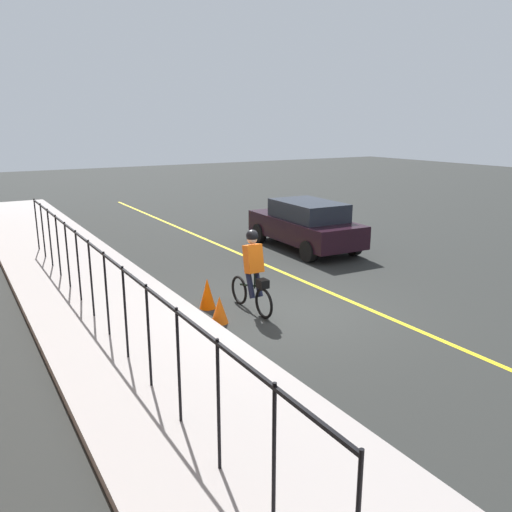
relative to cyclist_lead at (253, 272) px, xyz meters
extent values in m
plane|color=#252725|center=(-0.42, -0.68, -0.91)|extent=(80.00, 80.00, 0.00)
cube|color=yellow|center=(-0.42, -2.28, -0.91)|extent=(36.00, 0.12, 0.01)
cube|color=gray|center=(-0.42, 2.72, -0.84)|extent=(40.00, 3.20, 0.15)
cylinder|color=black|center=(-5.63, 3.12, 0.04)|extent=(0.04, 0.04, 1.60)
cylinder|color=black|center=(-4.50, 3.12, 0.04)|extent=(0.04, 0.04, 1.60)
cylinder|color=black|center=(-3.37, 3.12, 0.04)|extent=(0.04, 0.04, 1.60)
cylinder|color=black|center=(-2.24, 3.12, 0.04)|extent=(0.04, 0.04, 1.60)
cylinder|color=black|center=(-1.11, 3.12, 0.04)|extent=(0.04, 0.04, 1.60)
cylinder|color=black|center=(0.02, 3.12, 0.04)|extent=(0.04, 0.04, 1.60)
cylinder|color=black|center=(1.15, 3.12, 0.04)|extent=(0.04, 0.04, 1.60)
cylinder|color=black|center=(2.28, 3.12, 0.04)|extent=(0.04, 0.04, 1.60)
cylinder|color=black|center=(3.41, 3.12, 0.04)|extent=(0.04, 0.04, 1.60)
cylinder|color=black|center=(4.53, 3.12, 0.04)|extent=(0.04, 0.04, 1.60)
cylinder|color=black|center=(5.66, 3.12, 0.04)|extent=(0.04, 0.04, 1.60)
cylinder|color=black|center=(6.79, 3.12, 0.04)|extent=(0.04, 0.04, 1.60)
cylinder|color=black|center=(7.92, 3.12, 0.04)|extent=(0.04, 0.04, 1.60)
cube|color=black|center=(0.58, 3.12, 0.79)|extent=(14.68, 0.04, 0.04)
torus|color=black|center=(0.61, 0.00, -0.58)|extent=(0.66, 0.06, 0.66)
torus|color=black|center=(-0.44, 0.00, -0.58)|extent=(0.66, 0.06, 0.66)
cube|color=black|center=(0.08, 0.00, -0.33)|extent=(0.93, 0.04, 0.24)
cylinder|color=black|center=(-0.07, 0.00, -0.18)|extent=(0.03, 0.03, 0.35)
cube|color=#DA590E|center=(-0.02, 0.00, 0.29)|extent=(0.34, 0.36, 0.63)
sphere|color=tan|center=(0.03, 0.00, 0.71)|extent=(0.22, 0.22, 0.22)
sphere|color=black|center=(0.03, 0.00, 0.78)|extent=(0.26, 0.26, 0.26)
cylinder|color=#191E38|center=(-0.04, 0.10, -0.23)|extent=(0.34, 0.12, 0.65)
cylinder|color=#191E38|center=(-0.04, -0.10, -0.23)|extent=(0.34, 0.12, 0.65)
cube|color=black|center=(-0.39, 0.00, -0.16)|extent=(0.24, 0.20, 0.18)
cube|color=black|center=(4.21, -4.46, -0.24)|extent=(4.48, 1.99, 0.70)
cube|color=#1E232D|center=(4.01, -4.45, 0.39)|extent=(2.53, 1.69, 0.56)
cylinder|color=black|center=(5.74, -3.68, -0.59)|extent=(0.65, 0.25, 0.64)
cylinder|color=black|center=(5.66, -5.37, -0.59)|extent=(0.65, 0.25, 0.64)
cylinder|color=black|center=(2.75, -3.54, -0.59)|extent=(0.65, 0.25, 0.64)
cylinder|color=black|center=(2.68, -5.24, -0.59)|extent=(0.65, 0.25, 0.64)
cone|color=#F75E0C|center=(-0.20, 0.91, -0.63)|extent=(0.36, 0.36, 0.57)
cone|color=#F85601|center=(0.72, 0.75, -0.57)|extent=(0.36, 0.36, 0.69)
camera|label=1|loc=(-9.11, 5.41, 3.08)|focal=36.18mm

